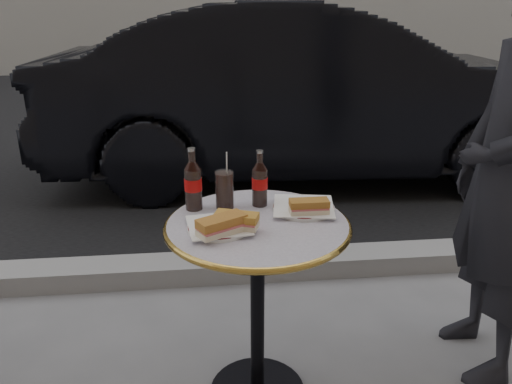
{
  "coord_description": "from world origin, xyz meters",
  "views": [
    {
      "loc": [
        -0.16,
        -1.5,
        1.42
      ],
      "look_at": [
        0.0,
        0.05,
        0.82
      ],
      "focal_mm": 35.0,
      "sensor_mm": 36.0,
      "label": 1
    }
  ],
  "objects": [
    {
      "name": "parked_car",
      "position": [
        0.75,
        2.55,
        0.71
      ],
      "size": [
        1.7,
        4.36,
        1.41
      ],
      "primitive_type": "imported",
      "rotation": [
        0.0,
        0.0,
        1.52
      ],
      "color": "black",
      "rests_on": "ground"
    },
    {
      "name": "pedestrian",
      "position": [
        0.94,
        0.11,
        0.81
      ],
      "size": [
        0.43,
        0.62,
        1.63
      ],
      "primitive_type": "imported",
      "rotation": [
        0.0,
        0.0,
        -1.63
      ],
      "color": "black",
      "rests_on": "ground"
    },
    {
      "name": "bistro_table",
      "position": [
        0.0,
        0.0,
        0.37
      ],
      "size": [
        0.62,
        0.62,
        0.73
      ],
      "primitive_type": null,
      "color": "#BAB2C4",
      "rests_on": "ground"
    },
    {
      "name": "cola_bottle_left",
      "position": [
        -0.21,
        0.14,
        0.84
      ],
      "size": [
        0.07,
        0.07,
        0.22
      ],
      "primitive_type": null,
      "rotation": [
        0.0,
        0.0,
        0.1
      ],
      "color": "black",
      "rests_on": "bistro_table"
    },
    {
      "name": "plate_right",
      "position": [
        0.17,
        0.09,
        0.74
      ],
      "size": [
        0.28,
        0.28,
        0.01
      ],
      "primitive_type": "cylinder",
      "rotation": [
        0.0,
        0.0,
        -0.34
      ],
      "color": "silver",
      "rests_on": "bistro_table"
    },
    {
      "name": "plate_left",
      "position": [
        -0.13,
        -0.04,
        0.74
      ],
      "size": [
        0.21,
        0.21,
        0.01
      ],
      "primitive_type": "cylinder",
      "rotation": [
        0.0,
        0.0,
        -0.04
      ],
      "color": "white",
      "rests_on": "bistro_table"
    },
    {
      "name": "cola_bottle_right",
      "position": [
        0.02,
        0.15,
        0.83
      ],
      "size": [
        0.06,
        0.06,
        0.2
      ],
      "primitive_type": null,
      "rotation": [
        0.0,
        0.0,
        0.07
      ],
      "color": "black",
      "rests_on": "bistro_table"
    },
    {
      "name": "curb",
      "position": [
        0.0,
        0.9,
        0.05
      ],
      "size": [
        40.0,
        0.2,
        0.12
      ],
      "primitive_type": "cube",
      "color": "gray",
      "rests_on": "ground"
    },
    {
      "name": "asphalt_road",
      "position": [
        0.0,
        5.0,
        0.0
      ],
      "size": [
        40.0,
        8.0,
        0.0
      ],
      "primitive_type": "cube",
      "color": "black",
      "rests_on": "ground"
    },
    {
      "name": "sandwich_right",
      "position": [
        0.18,
        0.02,
        0.77
      ],
      "size": [
        0.13,
        0.06,
        0.05
      ],
      "primitive_type": "cube",
      "rotation": [
        0.0,
        0.0,
        0.0
      ],
      "color": "#9E6628",
      "rests_on": "plate_right"
    },
    {
      "name": "sandwich_left_b",
      "position": [
        -0.07,
        -0.06,
        0.77
      ],
      "size": [
        0.15,
        0.11,
        0.05
      ],
      "primitive_type": "cube",
      "rotation": [
        0.0,
        0.0,
        -0.34
      ],
      "color": "#B87F2E",
      "rests_on": "plate_left"
    },
    {
      "name": "sandwich_left_a",
      "position": [
        -0.12,
        -0.1,
        0.77
      ],
      "size": [
        0.17,
        0.14,
        0.05
      ],
      "primitive_type": "cube",
      "rotation": [
        0.0,
        0.0,
        0.51
      ],
      "color": "#A86A2A",
      "rests_on": "plate_left"
    },
    {
      "name": "cola_glass",
      "position": [
        -0.1,
        0.14,
        0.8
      ],
      "size": [
        0.08,
        0.08,
        0.13
      ],
      "primitive_type": "cylinder",
      "rotation": [
        0.0,
        0.0,
        -0.33
      ],
      "color": "black",
      "rests_on": "bistro_table"
    }
  ]
}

